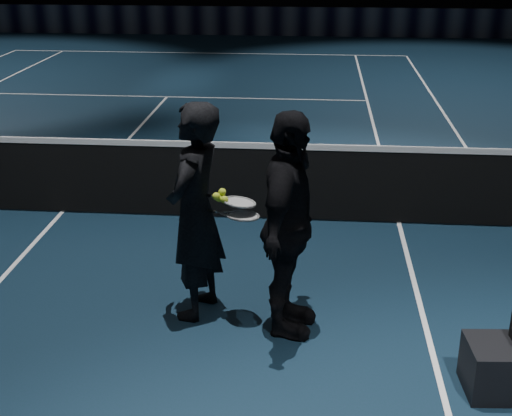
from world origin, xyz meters
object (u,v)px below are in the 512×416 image
Objects in this scene: player_a at (195,212)px; tennis_balls at (222,197)px; racket_upper at (239,202)px; player_b at (288,226)px; racket_lower at (243,216)px.

player_a is 0.31m from tennis_balls.
racket_upper is at bearing 94.01° from player_a.
tennis_balls is (-0.57, 0.17, 0.18)m from player_b.
player_a reaches higher than racket_upper.
player_a reaches higher than racket_lower.
racket_lower is (-0.38, 0.11, 0.03)m from player_b.
player_a is at bearing -178.29° from racket_upper.
racket_lower is 0.12m from racket_upper.
racket_upper is 0.15m from tennis_balls.
player_a and player_b have the same top height.
player_a is at bearing 83.16° from player_b.
racket_lower is at bearing -17.59° from tennis_balls.
player_b reaches higher than racket_lower.
racket_lower is 5.67× the size of tennis_balls.
player_b reaches higher than racket_upper.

